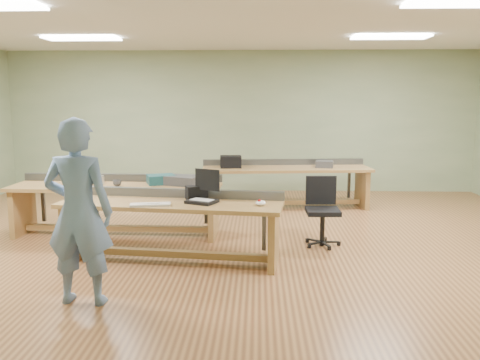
# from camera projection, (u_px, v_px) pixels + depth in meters

# --- Properties ---
(floor) EXTENTS (10.00, 10.00, 0.00)m
(floor) POSITION_uv_depth(u_px,v_px,m) (230.00, 241.00, 7.20)
(floor) COLOR #966539
(floor) RESTS_ON ground
(ceiling) EXTENTS (10.00, 10.00, 0.00)m
(ceiling) POSITION_uv_depth(u_px,v_px,m) (229.00, 22.00, 6.72)
(ceiling) COLOR silver
(ceiling) RESTS_ON wall_back
(wall_back) EXTENTS (10.00, 0.04, 3.00)m
(wall_back) POSITION_uv_depth(u_px,v_px,m) (240.00, 122.00, 10.91)
(wall_back) COLOR #91A17A
(wall_back) RESTS_ON floor
(wall_front) EXTENTS (10.00, 0.04, 3.00)m
(wall_front) POSITION_uv_depth(u_px,v_px,m) (191.00, 185.00, 3.02)
(wall_front) COLOR #91A17A
(wall_front) RESTS_ON floor
(fluor_panels) EXTENTS (6.20, 3.50, 0.03)m
(fluor_panels) POSITION_uv_depth(u_px,v_px,m) (229.00, 25.00, 6.72)
(fluor_panels) COLOR white
(fluor_panels) RESTS_ON ceiling
(workbench_front) EXTENTS (2.81, 1.05, 0.86)m
(workbench_front) POSITION_uv_depth(u_px,v_px,m) (172.00, 217.00, 6.26)
(workbench_front) COLOR olive
(workbench_front) RESTS_ON floor
(workbench_mid) EXTENTS (3.07, 0.87, 0.86)m
(workbench_mid) POSITION_uv_depth(u_px,v_px,m) (117.00, 197.00, 7.49)
(workbench_mid) COLOR olive
(workbench_mid) RESTS_ON floor
(workbench_back) EXTENTS (3.11, 1.09, 0.86)m
(workbench_back) POSITION_uv_depth(u_px,v_px,m) (286.00, 177.00, 9.35)
(workbench_back) COLOR olive
(workbench_back) RESTS_ON floor
(person) EXTENTS (0.69, 0.48, 1.84)m
(person) POSITION_uv_depth(u_px,v_px,m) (79.00, 212.00, 4.91)
(person) COLOR #6A85AE
(person) RESTS_ON floor
(laptop_base) EXTENTS (0.42, 0.39, 0.04)m
(laptop_base) POSITION_uv_depth(u_px,v_px,m) (202.00, 201.00, 6.15)
(laptop_base) COLOR black
(laptop_base) RESTS_ON workbench_front
(laptop_screen) EXTENTS (0.31, 0.16, 0.27)m
(laptop_screen) POSITION_uv_depth(u_px,v_px,m) (207.00, 180.00, 6.23)
(laptop_screen) COLOR black
(laptop_screen) RESTS_ON laptop_base
(keyboard) EXTENTS (0.49, 0.24, 0.03)m
(keyboard) POSITION_uv_depth(u_px,v_px,m) (150.00, 205.00, 5.99)
(keyboard) COLOR beige
(keyboard) RESTS_ON workbench_front
(trackball_mouse) EXTENTS (0.16, 0.18, 0.06)m
(trackball_mouse) POSITION_uv_depth(u_px,v_px,m) (261.00, 203.00, 6.01)
(trackball_mouse) COLOR white
(trackball_mouse) RESTS_ON workbench_front
(camera_bag) EXTENTS (0.29, 0.24, 0.17)m
(camera_bag) POSITION_uv_depth(u_px,v_px,m) (196.00, 193.00, 6.37)
(camera_bag) COLOR black
(camera_bag) RESTS_ON workbench_front
(task_chair) EXTENTS (0.52, 0.52, 0.94)m
(task_chair) POSITION_uv_depth(u_px,v_px,m) (322.00, 220.00, 6.98)
(task_chair) COLOR black
(task_chair) RESTS_ON floor
(parts_bin_teal) EXTENTS (0.47, 0.41, 0.14)m
(parts_bin_teal) POSITION_uv_depth(u_px,v_px,m) (161.00, 179.00, 7.50)
(parts_bin_teal) COLOR #154046
(parts_bin_teal) RESTS_ON workbench_mid
(parts_bin_grey) EXTENTS (0.57, 0.47, 0.13)m
(parts_bin_grey) POSITION_uv_depth(u_px,v_px,m) (183.00, 180.00, 7.41)
(parts_bin_grey) COLOR #343437
(parts_bin_grey) RESTS_ON workbench_mid
(mug) EXTENTS (0.13, 0.13, 0.09)m
(mug) POSITION_uv_depth(u_px,v_px,m) (117.00, 183.00, 7.31)
(mug) COLOR #343437
(mug) RESTS_ON workbench_mid
(drinks_can) EXTENTS (0.09, 0.09, 0.12)m
(drinks_can) POSITION_uv_depth(u_px,v_px,m) (102.00, 180.00, 7.51)
(drinks_can) COLOR #BCBCC1
(drinks_can) RESTS_ON workbench_mid
(storage_box_back) EXTENTS (0.40, 0.30, 0.22)m
(storage_box_back) POSITION_uv_depth(u_px,v_px,m) (231.00, 162.00, 9.24)
(storage_box_back) COLOR black
(storage_box_back) RESTS_ON workbench_back
(tray_back) EXTENTS (0.35, 0.28, 0.12)m
(tray_back) POSITION_uv_depth(u_px,v_px,m) (324.00, 164.00, 9.26)
(tray_back) COLOR #343437
(tray_back) RESTS_ON workbench_back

